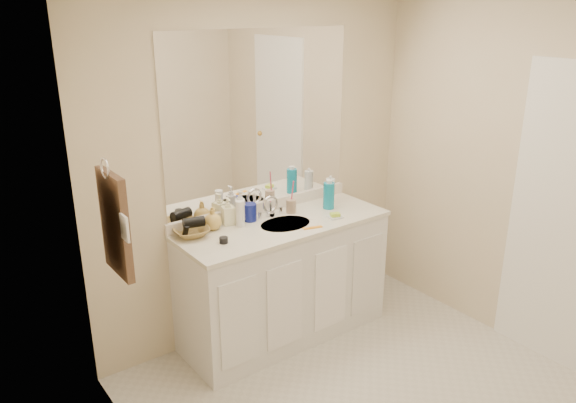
% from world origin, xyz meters
% --- Properties ---
extents(wall_back, '(2.60, 0.02, 2.40)m').
position_xyz_m(wall_back, '(0.00, 1.30, 1.20)').
color(wall_back, beige).
rests_on(wall_back, floor).
extents(wall_left, '(0.02, 2.60, 2.40)m').
position_xyz_m(wall_left, '(-1.30, 0.00, 1.20)').
color(wall_left, beige).
rests_on(wall_left, floor).
extents(wall_right, '(0.02, 2.60, 2.40)m').
position_xyz_m(wall_right, '(1.30, 0.00, 1.20)').
color(wall_right, beige).
rests_on(wall_right, floor).
extents(vanity_cabinet, '(1.50, 0.55, 0.85)m').
position_xyz_m(vanity_cabinet, '(0.00, 1.02, 0.42)').
color(vanity_cabinet, white).
rests_on(vanity_cabinet, floor).
extents(countertop, '(1.52, 0.57, 0.03)m').
position_xyz_m(countertop, '(0.00, 1.02, 0.86)').
color(countertop, silver).
rests_on(countertop, vanity_cabinet).
extents(backsplash, '(1.52, 0.03, 0.08)m').
position_xyz_m(backsplash, '(0.00, 1.29, 0.92)').
color(backsplash, white).
rests_on(backsplash, countertop).
extents(sink_basin, '(0.37, 0.37, 0.02)m').
position_xyz_m(sink_basin, '(0.00, 1.00, 0.87)').
color(sink_basin, beige).
rests_on(sink_basin, countertop).
extents(faucet, '(0.02, 0.02, 0.11)m').
position_xyz_m(faucet, '(0.00, 1.18, 0.94)').
color(faucet, silver).
rests_on(faucet, countertop).
extents(mirror, '(1.48, 0.01, 1.20)m').
position_xyz_m(mirror, '(0.00, 1.29, 1.56)').
color(mirror, white).
rests_on(mirror, wall_back).
extents(blue_mug, '(0.11, 0.11, 0.12)m').
position_xyz_m(blue_mug, '(-0.16, 1.20, 0.94)').
color(blue_mug, navy).
rests_on(blue_mug, countertop).
extents(tan_cup, '(0.09, 0.09, 0.10)m').
position_xyz_m(tan_cup, '(0.16, 1.15, 0.93)').
color(tan_cup, tan).
rests_on(tan_cup, countertop).
extents(toothbrush, '(0.02, 0.04, 0.18)m').
position_xyz_m(toothbrush, '(0.17, 1.15, 1.03)').
color(toothbrush, '#DF3A61').
rests_on(toothbrush, tan_cup).
extents(mouthwash_bottle, '(0.09, 0.09, 0.20)m').
position_xyz_m(mouthwash_bottle, '(0.44, 1.06, 0.98)').
color(mouthwash_bottle, '#0E85AB').
rests_on(mouthwash_bottle, countertop).
extents(clear_pump_bottle, '(0.09, 0.09, 0.18)m').
position_xyz_m(clear_pump_bottle, '(0.54, 1.16, 0.97)').
color(clear_pump_bottle, silver).
rests_on(clear_pump_bottle, countertop).
extents(soap_dish, '(0.11, 0.09, 0.01)m').
position_xyz_m(soap_dish, '(0.35, 0.88, 0.89)').
color(soap_dish, silver).
rests_on(soap_dish, countertop).
extents(green_soap, '(0.08, 0.07, 0.02)m').
position_xyz_m(green_soap, '(0.35, 0.88, 0.90)').
color(green_soap, '#B8E237').
rests_on(green_soap, soap_dish).
extents(orange_comb, '(0.14, 0.06, 0.01)m').
position_xyz_m(orange_comb, '(0.10, 0.83, 0.88)').
color(orange_comb, orange).
rests_on(orange_comb, countertop).
extents(dark_jar, '(0.07, 0.07, 0.04)m').
position_xyz_m(dark_jar, '(-0.51, 0.97, 0.90)').
color(dark_jar, black).
rests_on(dark_jar, countertop).
extents(extra_white_bottle, '(0.07, 0.07, 0.18)m').
position_xyz_m(extra_white_bottle, '(-0.27, 1.15, 0.97)').
color(extra_white_bottle, white).
rests_on(extra_white_bottle, countertop).
extents(soap_bottle_white, '(0.09, 0.09, 0.22)m').
position_xyz_m(soap_bottle_white, '(-0.22, 1.23, 0.99)').
color(soap_bottle_white, white).
rests_on(soap_bottle_white, countertop).
extents(soap_bottle_cream, '(0.10, 0.10, 0.19)m').
position_xyz_m(soap_bottle_cream, '(-0.32, 1.23, 0.97)').
color(soap_bottle_cream, '#FFFECF').
rests_on(soap_bottle_cream, countertop).
extents(soap_bottle_yellow, '(0.13, 0.13, 0.15)m').
position_xyz_m(soap_bottle_yellow, '(-0.45, 1.21, 0.96)').
color(soap_bottle_yellow, '#D3AD52').
rests_on(soap_bottle_yellow, countertop).
extents(wicker_basket, '(0.26, 0.26, 0.06)m').
position_xyz_m(wicker_basket, '(-0.62, 1.20, 0.91)').
color(wicker_basket, olive).
rests_on(wicker_basket, countertop).
extents(hair_dryer, '(0.15, 0.10, 0.07)m').
position_xyz_m(hair_dryer, '(-0.60, 1.20, 0.97)').
color(hair_dryer, black).
rests_on(hair_dryer, wicker_basket).
extents(towel_ring, '(0.01, 0.11, 0.11)m').
position_xyz_m(towel_ring, '(-1.27, 0.77, 1.55)').
color(towel_ring, silver).
rests_on(towel_ring, wall_left).
extents(hand_towel, '(0.04, 0.32, 0.55)m').
position_xyz_m(hand_towel, '(-1.25, 0.77, 1.25)').
color(hand_towel, '#3F2D21').
rests_on(hand_towel, towel_ring).
extents(switch_plate, '(0.01, 0.08, 0.13)m').
position_xyz_m(switch_plate, '(-1.27, 0.57, 1.30)').
color(switch_plate, white).
rests_on(switch_plate, wall_left).
extents(door, '(0.02, 0.82, 2.00)m').
position_xyz_m(door, '(1.29, -0.30, 1.00)').
color(door, white).
rests_on(door, floor).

